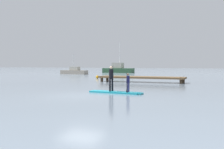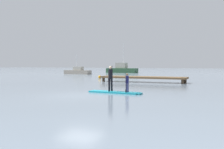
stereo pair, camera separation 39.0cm
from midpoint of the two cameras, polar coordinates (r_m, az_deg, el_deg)
name	(u,v)px [view 2 (the right image)]	position (r m, az deg, el deg)	size (l,w,h in m)	color
ground_plane	(80,95)	(15.93, -6.06, -4.37)	(240.00, 240.00, 0.00)	gray
paddleboard_near	(115,92)	(16.97, 1.30, -3.79)	(3.53, 0.95, 0.10)	#1E9EB2
paddler_adult	(111,77)	(17.05, 0.34, -0.50)	(0.30, 0.51, 1.61)	black
paddler_child_solo	(127,82)	(16.54, 3.88, -1.51)	(0.22, 0.40, 1.21)	#19194C
fishing_boat_green_midground	(78,71)	(50.90, -7.07, 0.65)	(5.53, 1.83, 3.73)	#9E9384
motor_boat_small_navy	(122,69)	(58.97, 2.29, 1.12)	(6.87, 2.35, 6.62)	#2D5638
floating_dock	(143,77)	(27.54, 6.95, -0.63)	(8.80, 2.03, 0.58)	brown
mooring_buoy_mid	(100,77)	(34.81, -2.28, -0.52)	(0.40, 0.40, 0.40)	orange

